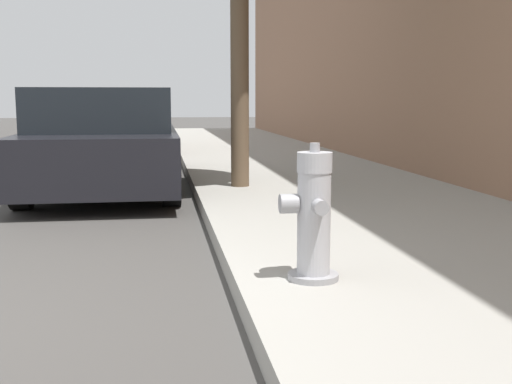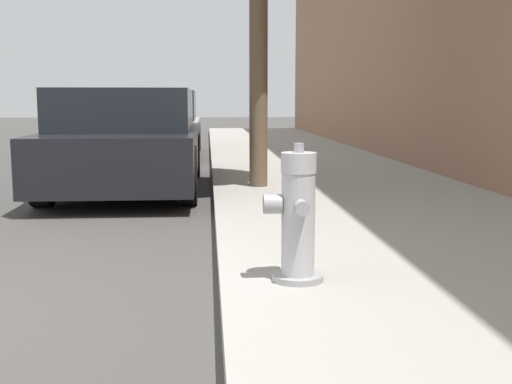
% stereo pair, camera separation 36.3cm
% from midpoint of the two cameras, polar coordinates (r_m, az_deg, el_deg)
% --- Properties ---
extents(sidewalk_slab, '(3.11, 40.00, 0.14)m').
position_cam_midpoint_polar(sidewalk_slab, '(3.83, 24.16, -9.07)').
color(sidewalk_slab, '#99968E').
rests_on(sidewalk_slab, ground_plane).
extents(fire_hydrant, '(0.34, 0.36, 0.78)m').
position_cam_midpoint_polar(fire_hydrant, '(3.62, 6.56, -2.38)').
color(fire_hydrant, '#97979C').
rests_on(fire_hydrant, sidewalk_slab).
extents(parked_car_near, '(1.78, 4.21, 1.29)m').
position_cam_midpoint_polar(parked_car_near, '(8.37, -10.04, 4.47)').
color(parked_car_near, black).
rests_on(parked_car_near, ground_plane).
extents(parked_car_mid, '(1.79, 3.98, 1.34)m').
position_cam_midpoint_polar(parked_car_mid, '(13.52, -8.08, 5.94)').
color(parked_car_mid, '#B7B7BC').
rests_on(parked_car_mid, ground_plane).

